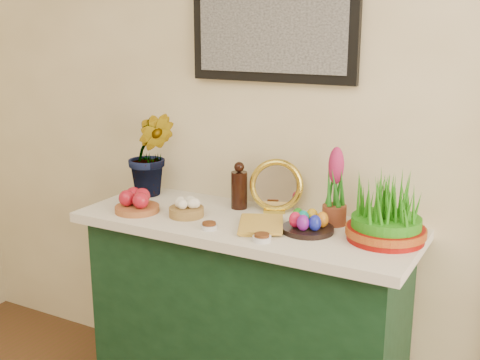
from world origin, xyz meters
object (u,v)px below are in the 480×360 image
object	(u,v)px
sideboard	(246,323)
wheatgrass_sabzeh	(387,213)
book	(239,224)
mirror	(276,186)
hyacinth_green	(151,140)

from	to	relation	value
sideboard	wheatgrass_sabzeh	size ratio (longest dim) A/B	4.40
sideboard	book	size ratio (longest dim) A/B	5.71
mirror	wheatgrass_sabzeh	distance (m)	0.52
hyacinth_green	wheatgrass_sabzeh	distance (m)	1.13
sideboard	mirror	size ratio (longest dim) A/B	5.64
sideboard	book	world-z (taller)	book
mirror	book	world-z (taller)	mirror
sideboard	mirror	distance (m)	0.60
sideboard	book	distance (m)	0.49
mirror	wheatgrass_sabzeh	xyz separation A→B (m)	(0.51, -0.12, -0.00)
hyacinth_green	wheatgrass_sabzeh	world-z (taller)	hyacinth_green
hyacinth_green	sideboard	bearing A→B (deg)	-41.75
book	wheatgrass_sabzeh	world-z (taller)	wheatgrass_sabzeh
hyacinth_green	wheatgrass_sabzeh	size ratio (longest dim) A/B	1.75
mirror	book	distance (m)	0.28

